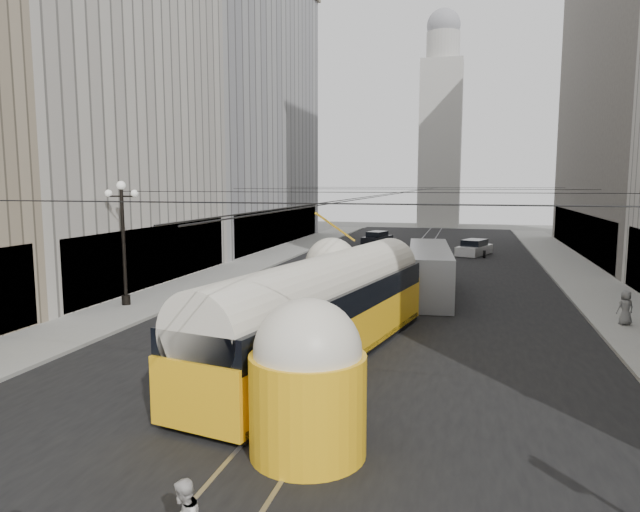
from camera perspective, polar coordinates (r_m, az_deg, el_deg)
The scene contains 15 objects.
road at distance 40.76m, azimuth 8.19°, elevation -1.81°, with size 20.00×85.00×0.02m, color black.
sidewalk_left at distance 46.96m, azimuth -6.01°, elevation -0.48°, with size 4.00×72.00×0.15m, color gray.
sidewalk_right at distance 44.60m, azimuth 24.23°, elevation -1.51°, with size 4.00×72.00×0.15m, color gray.
rail_left at distance 40.85m, azimuth 7.14°, elevation -1.78°, with size 0.12×85.00×0.04m, color gray.
rail_right at distance 40.69m, azimuth 9.24°, elevation -1.85°, with size 0.12×85.00×0.04m, color gray.
building_left_mid at distance 41.36m, azimuth -24.16°, elevation 21.98°, with size 12.60×20.60×34.60m.
building_left_far at distance 61.18m, azimuth -9.34°, elevation 14.64°, with size 12.60×28.60×28.60m.
distant_tower at distance 88.03m, azimuth 12.01°, elevation 12.75°, with size 6.00×6.00×31.36m.
lamppost_left_mid at distance 30.82m, azimuth -19.08°, elevation 1.94°, with size 1.86×0.44×6.37m.
catenary at distance 39.24m, azimuth 8.35°, elevation 6.46°, with size 25.00×72.00×0.23m.
streetcar at distance 20.72m, azimuth 0.37°, elevation -5.37°, with size 5.68×17.19×3.84m.
city_bus at distance 33.30m, azimuth 10.87°, elevation -1.31°, with size 3.19×10.96×2.74m.
sedan_white_far at distance 52.54m, azimuth 15.17°, elevation 0.76°, with size 3.33×4.88×1.42m.
sedan_dark_far at distance 60.47m, azimuth 5.73°, elevation 1.78°, with size 2.89×4.58×1.35m.
pedestrian_sidewalk_right at distance 28.78m, azimuth 28.24°, elevation -4.58°, with size 0.76×0.46×1.55m, color slate.
Camera 1 is at (4.50, -7.50, 6.43)m, focal length 32.00 mm.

